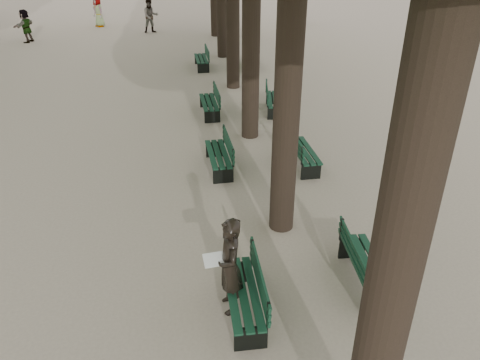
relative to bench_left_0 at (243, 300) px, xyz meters
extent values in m
plane|color=tan|center=(-0.37, -0.52, -0.27)|extent=(120.00, 120.00, 0.00)
cylinder|color=#33261C|center=(1.13, -2.52, 3.48)|extent=(0.52, 0.52, 7.50)
cylinder|color=#33261C|center=(1.13, 2.48, 3.48)|extent=(0.52, 0.52, 7.50)
cylinder|color=#33261C|center=(1.13, 7.48, 3.48)|extent=(0.52, 0.52, 7.50)
cube|color=black|center=(-0.02, 0.00, -0.05)|extent=(0.55, 1.81, 0.45)
cube|color=black|center=(-0.02, 0.00, 0.18)|extent=(0.57, 1.81, 0.04)
cube|color=black|center=(0.26, 0.00, 0.45)|extent=(0.07, 1.80, 0.40)
cube|color=black|center=(-0.02, 5.34, -0.05)|extent=(0.63, 1.83, 0.45)
cube|color=black|center=(-0.02, 5.34, 0.18)|extent=(0.65, 1.83, 0.04)
cube|color=black|center=(0.26, 5.36, 0.45)|extent=(0.15, 1.80, 0.40)
cube|color=black|center=(-0.02, 9.48, -0.05)|extent=(0.61, 1.82, 0.45)
cube|color=black|center=(-0.02, 9.48, 0.18)|extent=(0.63, 1.83, 0.04)
cube|color=black|center=(0.26, 9.50, 0.45)|extent=(0.13, 1.80, 0.40)
cube|color=black|center=(-0.02, 15.45, -0.05)|extent=(0.60, 1.82, 0.45)
cube|color=black|center=(-0.02, 15.45, 0.18)|extent=(0.62, 1.82, 0.04)
cube|color=black|center=(0.26, 15.46, 0.45)|extent=(0.12, 1.80, 0.40)
cube|color=black|center=(2.28, 0.46, -0.05)|extent=(0.59, 1.82, 0.45)
cube|color=black|center=(2.28, 0.46, 0.18)|extent=(0.61, 1.82, 0.04)
cube|color=black|center=(2.00, 0.47, 0.45)|extent=(0.11, 1.80, 0.40)
cube|color=black|center=(2.28, 5.28, -0.05)|extent=(0.61, 1.82, 0.45)
cube|color=black|center=(2.28, 5.28, 0.18)|extent=(0.63, 1.83, 0.04)
cube|color=black|center=(2.00, 5.27, 0.45)|extent=(0.13, 1.80, 0.40)
cube|color=black|center=(2.28, 9.51, -0.05)|extent=(0.76, 1.85, 0.45)
cube|color=black|center=(2.28, 9.51, 0.18)|extent=(0.78, 1.86, 0.04)
cube|color=black|center=(2.01, 9.55, 0.45)|extent=(0.29, 1.79, 0.40)
cube|color=black|center=(2.28, 15.36, -0.05)|extent=(0.58, 1.82, 0.45)
cube|color=black|center=(2.28, 15.36, 0.18)|extent=(0.60, 1.82, 0.04)
cube|color=black|center=(2.00, 15.37, 0.45)|extent=(0.10, 1.80, 0.40)
imported|color=black|center=(-0.21, 0.15, 0.61)|extent=(0.44, 0.75, 1.77)
cube|color=white|center=(-0.46, 0.15, 0.78)|extent=(0.37, 0.29, 0.12)
imported|color=#262628|center=(-2.64, 23.84, 0.69)|extent=(1.00, 0.61, 1.93)
imported|color=#262628|center=(-9.36, 22.01, 0.60)|extent=(0.83, 1.65, 1.75)
imported|color=#262628|center=(-6.05, 26.18, 0.65)|extent=(0.83, 0.94, 1.84)
imported|color=#262628|center=(2.98, 22.03, 0.62)|extent=(0.72, 1.11, 1.79)
imported|color=#262628|center=(6.99, 25.67, 0.62)|extent=(0.72, 1.21, 1.79)
camera|label=1|loc=(-0.74, -5.82, 5.51)|focal=35.00mm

